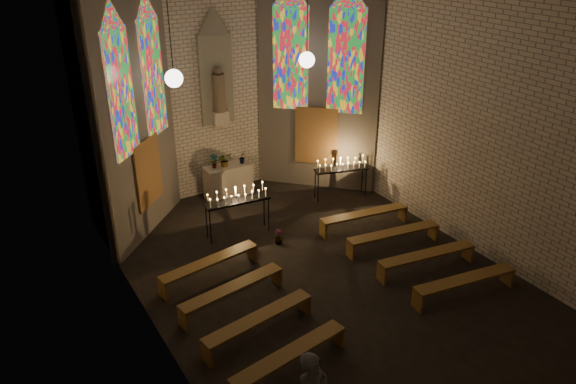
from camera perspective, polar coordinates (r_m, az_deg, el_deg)
The scene contains 17 objects.
floor at distance 13.24m, azimuth 4.42°, elevation -9.36°, with size 12.00×12.00×0.00m, color black.
room at distance 14.22m, azimuth -3.02°, elevation 9.92°, with size 8.22×12.43×7.00m.
altar at distance 17.09m, azimuth -6.09°, elevation 1.14°, with size 1.40×0.60×1.00m, color beige.
flower_vase_left at distance 16.69m, azimuth -7.54°, elevation 3.13°, with size 0.23×0.16×0.44m, color #4C723F.
flower_vase_center at distance 16.77m, azimuth -6.46°, elevation 3.28°, with size 0.38×0.33×0.42m, color #4C723F.
flower_vase_right at distance 16.96m, azimuth -4.66°, elevation 3.53°, with size 0.21×0.17×0.38m, color #4C723F.
aisle_flower_pot at distance 14.63m, azimuth -0.96°, elevation -4.58°, with size 0.23×0.23×0.41m, color #4C723F.
votive_stand_left at distance 14.68m, azimuth -5.19°, elevation -0.59°, with size 1.78×0.60×1.28m.
votive_stand_right at distance 16.77m, azimuth 5.44°, elevation 2.60°, with size 1.66×0.82×1.19m.
pew_left_0 at distance 13.33m, azimuth -7.97°, elevation -7.21°, with size 2.56×0.73×0.49m.
pew_right_0 at distance 15.38m, azimuth 7.77°, elevation -2.38°, with size 2.56×0.73×0.49m.
pew_left_1 at distance 12.42m, azimuth -5.69°, elevation -9.85°, with size 2.56×0.73×0.49m.
pew_right_1 at distance 14.60m, azimuth 10.68°, elevation -4.27°, with size 2.56×0.73×0.49m.
pew_left_2 at distance 11.56m, azimuth -3.01°, elevation -12.86°, with size 2.56×0.73×0.49m.
pew_right_2 at distance 13.87m, azimuth 13.93°, elevation -6.36°, with size 2.56×0.73×0.49m.
pew_left_3 at distance 10.76m, azimuth 0.16°, elevation -16.31°, with size 2.56×0.73×0.49m.
pew_right_3 at distance 13.22m, azimuth 17.55°, elevation -8.65°, with size 2.56×0.73×0.49m.
Camera 1 is at (-6.43, -8.69, 7.64)m, focal length 35.00 mm.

